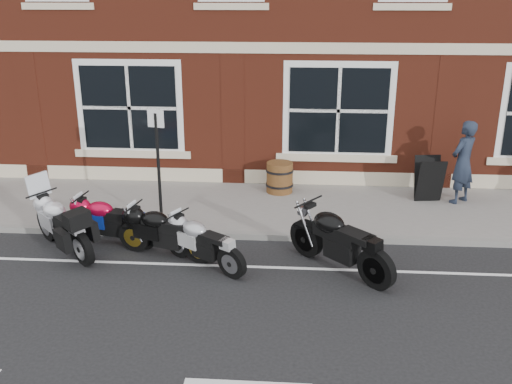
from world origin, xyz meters
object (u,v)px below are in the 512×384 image
Objects in this scene: moto_sport_black at (165,230)px; moto_naked_black at (339,238)px; moto_sport_red at (110,219)px; barrel_planter at (280,177)px; moto_touring_silver at (63,222)px; moto_sport_silver at (204,241)px; parking_sign at (158,161)px; a_board_sign at (429,179)px; pedestrian_left at (463,162)px.

moto_sport_black is 1.09× the size of moto_naked_black.
moto_sport_red is 1.08× the size of moto_naked_black.
moto_sport_black is 3.92m from barrel_planter.
moto_touring_silver reaches higher than moto_sport_silver.
moto_touring_silver is at bearing -134.17° from parking_sign.
moto_touring_silver is 7.89m from a_board_sign.
moto_sport_red is at bearing -21.75° from pedestrian_left.
parking_sign is at bearing -24.46° from pedestrian_left.
moto_naked_black is at bearing 7.77° from pedestrian_left.
parking_sign is at bearing -14.90° from moto_touring_silver.
pedestrian_left is at bearing -5.64° from barrel_planter.
a_board_sign is at bearing -43.03° from moto_sport_black.
moto_naked_black is 4.43m from pedestrian_left.
parking_sign is (-2.31, -2.28, 1.02)m from barrel_planter.
pedestrian_left reaches higher than moto_sport_red.
a_board_sign is (5.37, 3.07, 0.11)m from moto_sport_black.
moto_naked_black is (4.30, -0.80, 0.10)m from moto_sport_red.
moto_sport_black is 1.20× the size of moto_sport_silver.
a_board_sign reaches higher than moto_sport_silver.
barrel_planter is at bearing -46.56° from pedestrian_left.
parking_sign is at bearing 72.22° from moto_sport_silver.
moto_naked_black is 0.74× the size of parking_sign.
moto_sport_black is (1.17, -0.47, 0.01)m from moto_sport_red.
moto_touring_silver is 0.68× the size of parking_sign.
barrel_planter is (3.15, 2.91, -0.02)m from moto_sport_red.
moto_sport_black reaches higher than moto_sport_silver.
parking_sign is (-3.46, 1.43, 0.90)m from moto_naked_black.
moto_sport_silver is (1.94, -0.82, -0.02)m from moto_sport_red.
moto_touring_silver is at bearing 115.63° from moto_sport_silver.
moto_touring_silver reaches higher than moto_naked_black.
moto_sport_silver is 1.60× the size of a_board_sign.
moto_sport_red reaches higher than moto_sport_silver.
moto_sport_silver is (2.71, -0.46, -0.09)m from moto_touring_silver.
barrel_planter is at bearing -6.60° from moto_touring_silver.
moto_sport_black is (1.94, -0.10, -0.06)m from moto_touring_silver.
parking_sign is at bearing -168.54° from a_board_sign.
a_board_sign reaches higher than moto_sport_black.
moto_naked_black is at bearing -86.69° from moto_sport_red.
moto_sport_red is 1.20× the size of moto_sport_silver.
moto_sport_black is at bearing -59.29° from parking_sign.
moto_sport_red is 4.38m from moto_naked_black.
parking_sign reaches higher than moto_sport_black.
moto_sport_red is at bearing -165.97° from a_board_sign.
moto_naked_black reaches higher than barrel_planter.
pedestrian_left is 4.12m from barrel_planter.
pedestrian_left is 0.78× the size of parking_sign.
moto_touring_silver is 1.64× the size of a_board_sign.
a_board_sign is at bearing -48.78° from pedestrian_left.
moto_sport_red is 1.00× the size of moto_sport_black.
moto_touring_silver is at bearing 104.11° from moto_sport_black.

